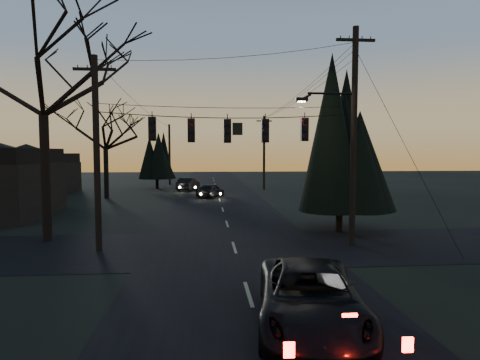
{
  "coord_description": "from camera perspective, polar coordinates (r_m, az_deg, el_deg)",
  "views": [
    {
      "loc": [
        -1.3,
        -7.93,
        4.36
      ],
      "look_at": [
        0.27,
        10.11,
        3.09
      ],
      "focal_mm": 30.0,
      "sensor_mm": 36.0,
      "label": 1
    }
  ],
  "objects": [
    {
      "name": "cross_road",
      "position": [
        18.49,
        -0.82,
        -9.59
      ],
      "size": [
        60.0,
        7.0,
        0.02
      ],
      "primitive_type": "cube",
      "color": "black",
      "rests_on": "ground"
    },
    {
      "name": "bare_tree_left",
      "position": [
        21.98,
        -26.37,
        14.59
      ],
      "size": [
        9.02,
        9.02,
        12.22
      ],
      "color": "black",
      "rests_on": "ground"
    },
    {
      "name": "utility_pole_right",
      "position": [
        19.66,
        15.58,
        -8.94
      ],
      "size": [
        5.0,
        0.3,
        10.0
      ],
      "primitive_type": null,
      "color": "black",
      "rests_on": "ground"
    },
    {
      "name": "utility_pole_far_l",
      "position": [
        54.31,
        -9.94,
        -0.64
      ],
      "size": [
        0.3,
        0.3,
        8.0
      ],
      "primitive_type": null,
      "color": "black",
      "rests_on": "ground"
    },
    {
      "name": "utility_pole_left",
      "position": [
        19.04,
        -19.4,
        -9.45
      ],
      "size": [
        1.8,
        0.3,
        8.5
      ],
      "primitive_type": null,
      "color": "black",
      "rests_on": "ground"
    },
    {
      "name": "main_road",
      "position": [
        28.29,
        -2.3,
        -4.83
      ],
      "size": [
        8.0,
        120.0,
        0.02
      ],
      "primitive_type": "cube",
      "color": "black",
      "rests_on": "ground"
    },
    {
      "name": "suv_near",
      "position": [
        10.5,
        9.93,
        -16.15
      ],
      "size": [
        3.29,
        5.73,
        1.5
      ],
      "primitive_type": "imported",
      "rotation": [
        0.0,
        0.0,
        -0.15
      ],
      "color": "black",
      "rests_on": "ground"
    },
    {
      "name": "sedan_oncoming_a",
      "position": [
        38.56,
        -4.22,
        -1.48
      ],
      "size": [
        3.08,
        4.23,
        1.34
      ],
      "primitive_type": "imported",
      "rotation": [
        0.0,
        0.0,
        2.71
      ],
      "color": "black",
      "rests_on": "ground"
    },
    {
      "name": "evergreen_dist",
      "position": [
        48.51,
        -11.76,
        3.04
      ],
      "size": [
        3.42,
        3.42,
        6.02
      ],
      "color": "black",
      "rests_on": "ground"
    },
    {
      "name": "evergreen_right",
      "position": [
        22.39,
        14.1,
        5.48
      ],
      "size": [
        4.92,
        4.92,
        8.76
      ],
      "color": "black",
      "rests_on": "ground"
    },
    {
      "name": "sedan_oncoming_b",
      "position": [
        45.56,
        -7.36,
        -0.59
      ],
      "size": [
        2.61,
        4.63,
        1.45
      ],
      "primitive_type": "imported",
      "rotation": [
        0.0,
        0.0,
        2.88
      ],
      "color": "black",
      "rests_on": "ground"
    },
    {
      "name": "house_left_far",
      "position": [
        47.77,
        -28.04,
        1.44
      ],
      "size": [
        9.0,
        7.0,
        5.2
      ],
      "color": "black",
      "rests_on": "ground"
    },
    {
      "name": "bare_tree_dist",
      "position": [
        39.6,
        -18.62,
        6.83
      ],
      "size": [
        7.16,
        7.16,
        9.22
      ],
      "color": "black",
      "rests_on": "ground"
    },
    {
      "name": "utility_pole_far_r",
      "position": [
        46.63,
        3.42,
        -1.35
      ],
      "size": [
        1.8,
        0.3,
        8.5
      ],
      "primitive_type": null,
      "color": "black",
      "rests_on": "ground"
    },
    {
      "name": "span_signal_assembly",
      "position": [
        17.98,
        -1.61,
        7.13
      ],
      "size": [
        11.5,
        0.44,
        1.48
      ],
      "color": "black",
      "rests_on": "ground"
    }
  ]
}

